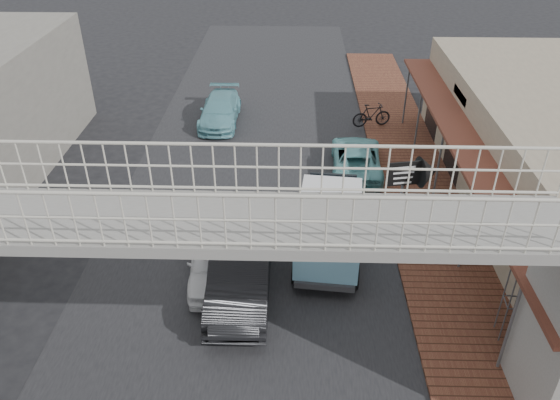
# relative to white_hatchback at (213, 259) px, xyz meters

# --- Properties ---
(ground) EXTENTS (120.00, 120.00, 0.00)m
(ground) POSITION_rel_white_hatchback_xyz_m (0.81, -0.50, -0.64)
(ground) COLOR black
(ground) RESTS_ON ground
(road_strip) EXTENTS (10.00, 60.00, 0.01)m
(road_strip) POSITION_rel_white_hatchback_xyz_m (0.81, -0.50, -0.64)
(road_strip) COLOR black
(road_strip) RESTS_ON ground
(sidewalk) EXTENTS (3.00, 40.00, 0.10)m
(sidewalk) POSITION_rel_white_hatchback_xyz_m (7.31, 2.50, -0.59)
(sidewalk) COLOR brown
(sidewalk) RESTS_ON ground
(footbridge) EXTENTS (16.40, 2.40, 6.34)m
(footbridge) POSITION_rel_white_hatchback_xyz_m (0.81, -4.50, 2.53)
(footbridge) COLOR gray
(footbridge) RESTS_ON ground
(white_hatchback) EXTENTS (1.91, 3.92, 1.29)m
(white_hatchback) POSITION_rel_white_hatchback_xyz_m (0.00, 0.00, 0.00)
(white_hatchback) COLOR white
(white_hatchback) RESTS_ON ground
(dark_sedan) EXTENTS (1.78, 4.95, 1.62)m
(dark_sedan) POSITION_rel_white_hatchback_xyz_m (0.90, -0.70, 0.17)
(dark_sedan) COLOR black
(dark_sedan) RESTS_ON ground
(angkot_curb) EXTENTS (2.19, 4.39, 1.19)m
(angkot_curb) POSITION_rel_white_hatchback_xyz_m (5.01, 6.85, -0.05)
(angkot_curb) COLOR #6AB5B8
(angkot_curb) RESTS_ON ground
(angkot_far) EXTENTS (1.81, 4.38, 1.27)m
(angkot_far) POSITION_rel_white_hatchback_xyz_m (-1.21, 11.57, -0.01)
(angkot_far) COLOR #6CB0BC
(angkot_far) RESTS_ON ground
(angkot_van) EXTENTS (2.38, 4.52, 2.13)m
(angkot_van) POSITION_rel_white_hatchback_xyz_m (3.59, 1.07, 0.71)
(angkot_van) COLOR black
(angkot_van) RESTS_ON ground
(motorcycle_near) EXTENTS (1.71, 0.91, 0.86)m
(motorcycle_near) POSITION_rel_white_hatchback_xyz_m (6.11, 3.85, -0.12)
(motorcycle_near) COLOR black
(motorcycle_near) RESTS_ON sidewalk
(motorcycle_far) EXTENTS (1.96, 0.97, 1.13)m
(motorcycle_far) POSITION_rel_white_hatchback_xyz_m (6.11, 11.09, 0.02)
(motorcycle_far) COLOR black
(motorcycle_far) RESTS_ON sidewalk
(street_clock) EXTENTS (0.70, 0.58, 2.81)m
(street_clock) POSITION_rel_white_hatchback_xyz_m (8.28, -2.38, 1.78)
(street_clock) COLOR #59595B
(street_clock) RESTS_ON sidewalk
(arrow_sign) EXTENTS (1.72, 1.12, 2.87)m
(arrow_sign) POSITION_rel_white_hatchback_xyz_m (6.71, 2.42, 1.78)
(arrow_sign) COLOR #59595B
(arrow_sign) RESTS_ON sidewalk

